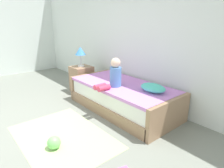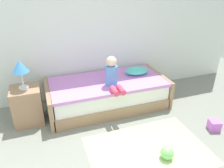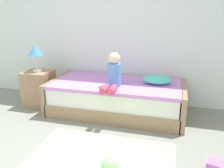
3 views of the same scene
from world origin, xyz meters
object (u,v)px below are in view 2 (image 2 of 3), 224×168
Objects in this scene: bed at (107,93)px; nightstand at (28,105)px; child_figure at (112,75)px; toy_ball at (167,153)px; pillow at (137,71)px; toy_block at (214,125)px; table_lamp at (20,68)px.

bed is 1.35m from nightstand.
toy_ball is (0.30, -1.27, -0.62)m from child_figure.
pillow is at bearing 9.27° from bed.
child_figure reaches higher than bed.
nightstand is 1.18× the size of child_figure.
bed is 13.43× the size of toy_block.
table_lamp is at bearing -175.74° from pillow.
toy_block is at bearing -23.72° from nightstand.
nightstand is at bearing 90.00° from table_lamp.
table_lamp is at bearing 172.39° from child_figure.
bed reaches higher than toy_ball.
pillow is 2.52× the size of toy_ball.
toy_ball is at bearing -76.62° from child_figure.
nightstand is 1.43m from child_figure.
toy_ball is 1.05m from toy_block.
nightstand is at bearing -175.74° from pillow.
child_figure is at bearing -86.60° from bed.
nightstand is 3.82× the size of toy_block.
child_figure is 1.16× the size of pillow.
nightstand is 1.99m from pillow.
bed is at bearing 1.96° from nightstand.
child_figure is (1.36, -0.18, 0.40)m from nightstand.
toy_block is (1.01, 0.27, -0.01)m from toy_ball.
child_figure reaches higher than pillow.
table_lamp reaches higher than toy_block.
child_figure is at bearing 142.88° from toy_block.
toy_block is (1.33, -1.22, -0.17)m from bed.
pillow is (1.96, 0.15, -0.37)m from table_lamp.
pillow is at bearing 79.47° from toy_ball.
toy_ball is at bearing -78.10° from bed.
bed is 1.54m from toy_ball.
nightstand is 0.64m from table_lamp.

